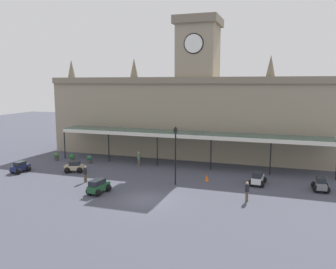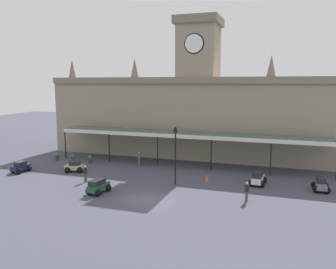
{
  "view_description": "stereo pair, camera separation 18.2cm",
  "coord_description": "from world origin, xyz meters",
  "px_view_note": "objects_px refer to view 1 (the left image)",
  "views": [
    {
      "loc": [
        10.52,
        -25.39,
        9.71
      ],
      "look_at": [
        0.0,
        6.03,
        4.67
      ],
      "focal_mm": 36.65,
      "sensor_mm": 36.0,
      "label": 1
    },
    {
      "loc": [
        10.7,
        -25.34,
        9.71
      ],
      "look_at": [
        0.0,
        6.03,
        4.67
      ],
      "focal_mm": 36.65,
      "sensor_mm": 36.0,
      "label": 2
    }
  ],
  "objects_px": {
    "car_grey_sedan": "(320,185)",
    "pedestrian_beside_cars": "(85,173)",
    "car_white_estate": "(258,179)",
    "car_green_estate": "(98,187)",
    "victorian_lamppost": "(175,149)",
    "traffic_cone": "(207,178)",
    "planter_by_canopy": "(89,159)",
    "car_navy_sedan": "(20,168)",
    "pedestrian_crossing_forecourt": "(139,158)",
    "pedestrian_near_entrance": "(247,191)",
    "planter_forecourt_centre": "(56,156)",
    "planter_near_kerb": "(72,158)",
    "car_beige_sedan": "(74,168)"
  },
  "relations": [
    {
      "from": "car_grey_sedan",
      "to": "pedestrian_beside_cars",
      "type": "xyz_separation_m",
      "value": [
        -21.64,
        -4.47,
        0.41
      ]
    },
    {
      "from": "car_white_estate",
      "to": "car_green_estate",
      "type": "distance_m",
      "value": 14.98
    },
    {
      "from": "victorian_lamppost",
      "to": "traffic_cone",
      "type": "xyz_separation_m",
      "value": [
        2.61,
        2.13,
        -3.11
      ]
    },
    {
      "from": "car_green_estate",
      "to": "traffic_cone",
      "type": "height_order",
      "value": "car_green_estate"
    },
    {
      "from": "victorian_lamppost",
      "to": "planter_by_canopy",
      "type": "distance_m",
      "value": 13.87
    },
    {
      "from": "car_navy_sedan",
      "to": "pedestrian_crossing_forecourt",
      "type": "height_order",
      "value": "pedestrian_crossing_forecourt"
    },
    {
      "from": "car_navy_sedan",
      "to": "pedestrian_beside_cars",
      "type": "xyz_separation_m",
      "value": [
        8.79,
        -1.04,
        0.41
      ]
    },
    {
      "from": "pedestrian_near_entrance",
      "to": "planter_forecourt_centre",
      "type": "distance_m",
      "value": 25.54
    },
    {
      "from": "pedestrian_near_entrance",
      "to": "planter_near_kerb",
      "type": "xyz_separation_m",
      "value": [
        -21.92,
        7.64,
        -0.42
      ]
    },
    {
      "from": "car_beige_sedan",
      "to": "planter_forecourt_centre",
      "type": "bearing_deg",
      "value": 142.07
    },
    {
      "from": "car_green_estate",
      "to": "pedestrian_crossing_forecourt",
      "type": "xyz_separation_m",
      "value": [
        -0.67,
        10.52,
        0.34
      ]
    },
    {
      "from": "pedestrian_beside_cars",
      "to": "victorian_lamppost",
      "type": "xyz_separation_m",
      "value": [
        8.61,
        2.07,
        2.53
      ]
    },
    {
      "from": "pedestrian_near_entrance",
      "to": "victorian_lamppost",
      "type": "distance_m",
      "value": 7.87
    },
    {
      "from": "victorian_lamppost",
      "to": "planter_by_canopy",
      "type": "bearing_deg",
      "value": 157.76
    },
    {
      "from": "car_green_estate",
      "to": "car_navy_sedan",
      "type": "bearing_deg",
      "value": 162.86
    },
    {
      "from": "pedestrian_crossing_forecourt",
      "to": "planter_near_kerb",
      "type": "xyz_separation_m",
      "value": [
        -8.59,
        -0.86,
        -0.42
      ]
    },
    {
      "from": "car_white_estate",
      "to": "planter_near_kerb",
      "type": "relative_size",
      "value": 2.42
    },
    {
      "from": "planter_near_kerb",
      "to": "planter_forecourt_centre",
      "type": "xyz_separation_m",
      "value": [
        -2.39,
        0.17,
        0.0
      ]
    },
    {
      "from": "planter_by_canopy",
      "to": "pedestrian_crossing_forecourt",
      "type": "bearing_deg",
      "value": 6.88
    },
    {
      "from": "car_grey_sedan",
      "to": "pedestrian_beside_cars",
      "type": "distance_m",
      "value": 22.1
    },
    {
      "from": "pedestrian_beside_cars",
      "to": "pedestrian_near_entrance",
      "type": "xyz_separation_m",
      "value": [
        15.59,
        -0.55,
        0.0
      ]
    },
    {
      "from": "car_green_estate",
      "to": "pedestrian_beside_cars",
      "type": "height_order",
      "value": "pedestrian_beside_cars"
    },
    {
      "from": "car_navy_sedan",
      "to": "traffic_cone",
      "type": "bearing_deg",
      "value": 8.99
    },
    {
      "from": "pedestrian_crossing_forecourt",
      "to": "victorian_lamppost",
      "type": "height_order",
      "value": "victorian_lamppost"
    },
    {
      "from": "car_beige_sedan",
      "to": "car_green_estate",
      "type": "bearing_deg",
      "value": -42.04
    },
    {
      "from": "traffic_cone",
      "to": "planter_near_kerb",
      "type": "xyz_separation_m",
      "value": [
        -17.55,
        2.89,
        0.16
      ]
    },
    {
      "from": "car_navy_sedan",
      "to": "car_grey_sedan",
      "type": "height_order",
      "value": "same"
    },
    {
      "from": "car_white_estate",
      "to": "car_grey_sedan",
      "type": "relative_size",
      "value": 1.12
    },
    {
      "from": "planter_by_canopy",
      "to": "pedestrian_beside_cars",
      "type": "bearing_deg",
      "value": -61.34
    },
    {
      "from": "pedestrian_crossing_forecourt",
      "to": "planter_forecourt_centre",
      "type": "xyz_separation_m",
      "value": [
        -10.97,
        -0.69,
        -0.42
      ]
    },
    {
      "from": "car_navy_sedan",
      "to": "victorian_lamppost",
      "type": "relative_size",
      "value": 0.38
    },
    {
      "from": "pedestrian_near_entrance",
      "to": "car_grey_sedan",
      "type": "bearing_deg",
      "value": 39.73
    },
    {
      "from": "pedestrian_crossing_forecourt",
      "to": "pedestrian_beside_cars",
      "type": "height_order",
      "value": "same"
    },
    {
      "from": "car_beige_sedan",
      "to": "car_green_estate",
      "type": "height_order",
      "value": "car_green_estate"
    },
    {
      "from": "car_navy_sedan",
      "to": "pedestrian_near_entrance",
      "type": "height_order",
      "value": "pedestrian_near_entrance"
    },
    {
      "from": "car_green_estate",
      "to": "pedestrian_near_entrance",
      "type": "xyz_separation_m",
      "value": [
        12.66,
        2.03,
        0.34
      ]
    },
    {
      "from": "pedestrian_near_entrance",
      "to": "planter_forecourt_centre",
      "type": "bearing_deg",
      "value": 162.19
    },
    {
      "from": "car_navy_sedan",
      "to": "pedestrian_crossing_forecourt",
      "type": "xyz_separation_m",
      "value": [
        11.04,
        6.91,
        0.41
      ]
    },
    {
      "from": "traffic_cone",
      "to": "pedestrian_crossing_forecourt",
      "type": "bearing_deg",
      "value": 157.32
    },
    {
      "from": "pedestrian_crossing_forecourt",
      "to": "planter_near_kerb",
      "type": "height_order",
      "value": "pedestrian_crossing_forecourt"
    },
    {
      "from": "car_white_estate",
      "to": "car_green_estate",
      "type": "xyz_separation_m",
      "value": [
        -13.18,
        -7.12,
        0.0
      ]
    },
    {
      "from": "pedestrian_beside_cars",
      "to": "planter_by_canopy",
      "type": "xyz_separation_m",
      "value": [
        -3.94,
        7.2,
        -0.42
      ]
    },
    {
      "from": "victorian_lamppost",
      "to": "planter_forecourt_centre",
      "type": "distance_m",
      "value": 18.33
    },
    {
      "from": "car_green_estate",
      "to": "planter_by_canopy",
      "type": "relative_size",
      "value": 2.44
    },
    {
      "from": "pedestrian_crossing_forecourt",
      "to": "pedestrian_beside_cars",
      "type": "relative_size",
      "value": 1.0
    },
    {
      "from": "car_navy_sedan",
      "to": "car_grey_sedan",
      "type": "relative_size",
      "value": 1.03
    },
    {
      "from": "planter_by_canopy",
      "to": "car_navy_sedan",
      "type": "bearing_deg",
      "value": -128.2
    },
    {
      "from": "pedestrian_crossing_forecourt",
      "to": "traffic_cone",
      "type": "xyz_separation_m",
      "value": [
        8.96,
        -3.75,
        -0.58
      ]
    },
    {
      "from": "car_white_estate",
      "to": "traffic_cone",
      "type": "relative_size",
      "value": 3.5
    },
    {
      "from": "car_navy_sedan",
      "to": "planter_forecourt_centre",
      "type": "height_order",
      "value": "car_navy_sedan"
    }
  ]
}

